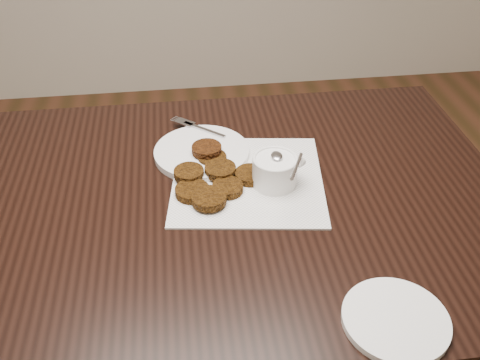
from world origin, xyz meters
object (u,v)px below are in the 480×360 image
at_px(napkin, 248,179).
at_px(sauce_ramekin, 275,158).
at_px(plate_with_patty, 202,149).
at_px(plate_empty, 396,320).
at_px(table, 203,316).

height_order(napkin, sauce_ramekin, sauce_ramekin).
relative_size(plate_with_patty, plate_empty, 1.27).
xyz_separation_m(plate_with_patty, plate_empty, (0.28, -0.52, -0.01)).
relative_size(table, plate_with_patty, 6.12).
relative_size(napkin, plate_with_patty, 1.47).
height_order(table, plate_with_patty, plate_with_patty).
bearing_deg(plate_empty, table, 130.36).
height_order(sauce_ramekin, plate_with_patty, sauce_ramekin).
xyz_separation_m(table, plate_with_patty, (0.03, 0.17, 0.39)).
relative_size(napkin, plate_empty, 1.87).
distance_m(table, napkin, 0.40).
height_order(table, napkin, napkin).
xyz_separation_m(napkin, sauce_ramekin, (0.05, -0.02, 0.07)).
bearing_deg(napkin, plate_empty, -65.93).
distance_m(table, plate_with_patty, 0.43).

